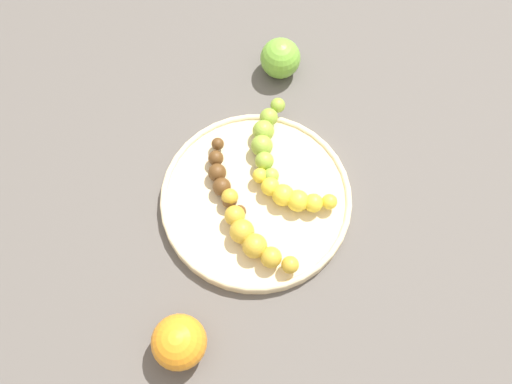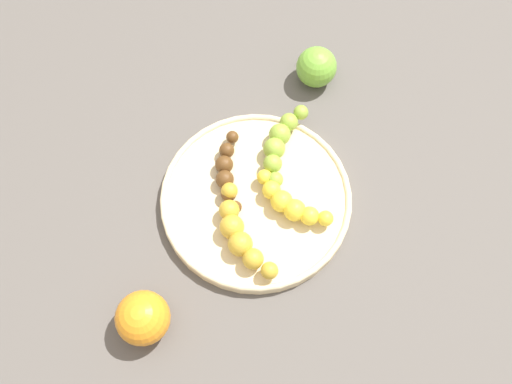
% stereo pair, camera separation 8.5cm
% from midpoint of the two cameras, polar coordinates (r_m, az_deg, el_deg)
% --- Properties ---
extents(ground_plane, '(2.40, 2.40, 0.00)m').
position_cam_midpoint_polar(ground_plane, '(0.89, 2.73, -1.30)').
color(ground_plane, '#56514C').
extents(fruit_bowl, '(0.29, 0.29, 0.02)m').
position_cam_midpoint_polar(fruit_bowl, '(0.88, 2.77, -0.99)').
color(fruit_bowl, beige).
rests_on(fruit_bowl, ground_plane).
extents(banana_spotted, '(0.07, 0.16, 0.04)m').
position_cam_midpoint_polar(banana_spotted, '(0.83, 1.29, -4.53)').
color(banana_spotted, gold).
rests_on(banana_spotted, fruit_bowl).
extents(banana_yellow, '(0.06, 0.13, 0.03)m').
position_cam_midpoint_polar(banana_yellow, '(0.85, 6.26, -1.46)').
color(banana_yellow, yellow).
rests_on(banana_yellow, fruit_bowl).
extents(banana_green, '(0.13, 0.09, 0.03)m').
position_cam_midpoint_polar(banana_green, '(0.89, 5.16, 4.66)').
color(banana_green, '#8CAD38').
rests_on(banana_green, fruit_bowl).
extents(banana_overripe, '(0.08, 0.12, 0.03)m').
position_cam_midpoint_polar(banana_overripe, '(0.87, -0.13, 1.73)').
color(banana_overripe, '#593819').
rests_on(banana_overripe, fruit_bowl).
extents(orange_fruit, '(0.08, 0.08, 0.08)m').
position_cam_midpoint_polar(orange_fruit, '(0.80, -8.24, -12.72)').
color(orange_fruit, orange).
rests_on(orange_fruit, ground_plane).
extents(apple_green, '(0.07, 0.07, 0.07)m').
position_cam_midpoint_polar(apple_green, '(0.98, 8.59, 11.99)').
color(apple_green, '#72B238').
rests_on(apple_green, ground_plane).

